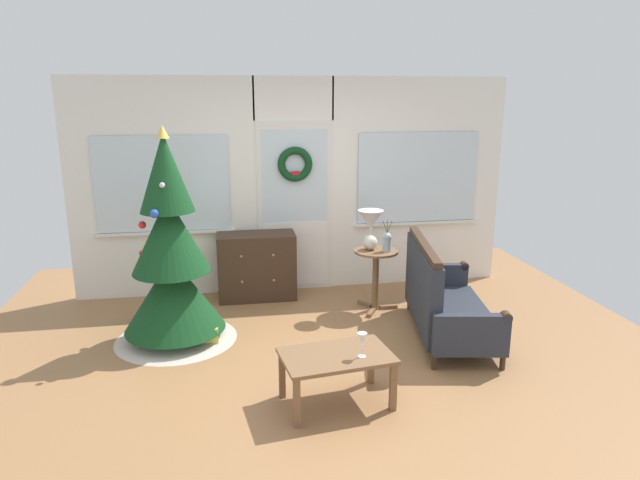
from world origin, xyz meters
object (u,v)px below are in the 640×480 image
dresser_cabinet (257,266)px  table_lamp (371,224)px  gift_box (209,335)px  settee_sofa (441,300)px  side_table (376,268)px  flower_vase (387,241)px  coffee_table (337,362)px  christmas_tree (172,266)px  wine_glass (362,340)px

dresser_cabinet → table_lamp: table_lamp is taller
dresser_cabinet → gift_box: dresser_cabinet is taller
settee_sofa → side_table: (-0.46, 0.78, 0.11)m
dresser_cabinet → settee_sofa: (1.73, -1.40, -0.01)m
table_lamp → side_table: bearing=-33.7°
settee_sofa → table_lamp: size_ratio=3.78×
flower_vase → gift_box: size_ratio=2.03×
side_table → coffee_table: side_table is taller
christmas_tree → coffee_table: size_ratio=2.30×
dresser_cabinet → coffee_table: size_ratio=1.00×
settee_sofa → dresser_cabinet: bearing=141.1°
settee_sofa → side_table: 0.91m
table_lamp → coffee_table: table_lamp is taller
side_table → coffee_table: size_ratio=0.76×
dresser_cabinet → wine_glass: bearing=-76.0°
settee_sofa → christmas_tree: bearing=172.2°
side_table → table_lamp: (-0.06, 0.04, 0.48)m
coffee_table → wine_glass: wine_glass is taller
settee_sofa → gift_box: (-2.27, 0.19, -0.29)m
dresser_cabinet → coffee_table: 2.52m
flower_vase → gift_box: 2.11m
dresser_cabinet → table_lamp: bearing=-25.2°
christmas_tree → gift_box: bearing=-26.3°
christmas_tree → wine_glass: (1.50, -1.52, -0.20)m
christmas_tree → flower_vase: 2.27m
settee_sofa → side_table: size_ratio=2.41×
flower_vase → gift_box: flower_vase is taller
wine_glass → table_lamp: bearing=73.9°
christmas_tree → side_table: bearing=11.4°
side_table → table_lamp: table_lamp is taller
wine_glass → christmas_tree: bearing=134.8°
side_table → table_lamp: 0.49m
christmas_tree → settee_sofa: christmas_tree is taller
side_table → table_lamp: size_ratio=1.57×
table_lamp → gift_box: table_lamp is taller
christmas_tree → side_table: christmas_tree is taller
wine_glass → settee_sofa: bearing=46.8°
christmas_tree → side_table: size_ratio=3.01×
wine_glass → flower_vase: bearing=68.7°
coffee_table → christmas_tree: bearing=132.6°
christmas_tree → wine_glass: size_ratio=10.66×
flower_vase → wine_glass: 2.04m
settee_sofa → wine_glass: (-1.09, -1.16, 0.18)m
christmas_tree → settee_sofa: 2.65m
gift_box → christmas_tree: bearing=153.7°
coffee_table → side_table: bearing=66.5°
side_table → coffee_table: bearing=-113.5°
gift_box → table_lamp: bearing=19.8°
coffee_table → table_lamp: bearing=68.4°
dresser_cabinet → settee_sofa: 2.22m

